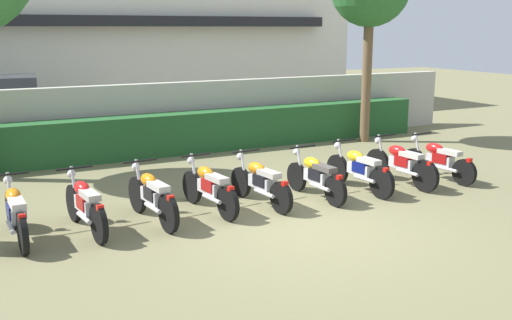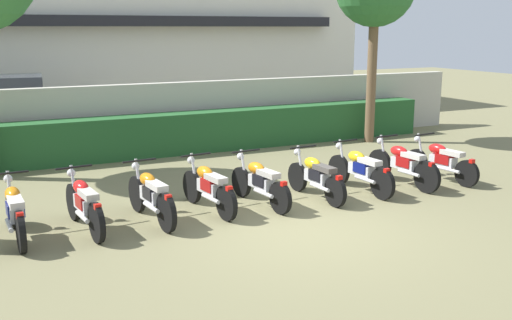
{
  "view_description": "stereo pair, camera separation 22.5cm",
  "coord_description": "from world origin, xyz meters",
  "px_view_note": "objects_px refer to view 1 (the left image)",
  "views": [
    {
      "loc": [
        -4.87,
        -7.8,
        3.2
      ],
      "look_at": [
        0.0,
        1.74,
        0.79
      ],
      "focal_mm": 41.32,
      "sensor_mm": 36.0,
      "label": 1
    },
    {
      "loc": [
        -4.66,
        -7.9,
        3.2
      ],
      "look_at": [
        0.0,
        1.74,
        0.79
      ],
      "focal_mm": 41.32,
      "sensor_mm": 36.0,
      "label": 2
    }
  ],
  "objects_px": {
    "motorcycle_in_row_0": "(16,213)",
    "motorcycle_in_row_2": "(152,196)",
    "motorcycle_in_row_4": "(260,182)",
    "motorcycle_in_row_8": "(439,159)",
    "motorcycle_in_row_3": "(209,187)",
    "motorcycle_in_row_1": "(85,204)",
    "motorcycle_in_row_7": "(401,163)",
    "motorcycle_in_row_5": "(316,176)",
    "motorcycle_in_row_6": "(359,169)"
  },
  "relations": [
    {
      "from": "motorcycle_in_row_0",
      "to": "motorcycle_in_row_8",
      "type": "bearing_deg",
      "value": -92.73
    },
    {
      "from": "motorcycle_in_row_1",
      "to": "motorcycle_in_row_0",
      "type": "bearing_deg",
      "value": 81.32
    },
    {
      "from": "motorcycle_in_row_0",
      "to": "motorcycle_in_row_3",
      "type": "distance_m",
      "value": 3.2
    },
    {
      "from": "motorcycle_in_row_6",
      "to": "motorcycle_in_row_8",
      "type": "height_order",
      "value": "motorcycle_in_row_6"
    },
    {
      "from": "motorcycle_in_row_2",
      "to": "motorcycle_in_row_4",
      "type": "relative_size",
      "value": 1.02
    },
    {
      "from": "motorcycle_in_row_5",
      "to": "motorcycle_in_row_8",
      "type": "distance_m",
      "value": 3.15
    },
    {
      "from": "motorcycle_in_row_5",
      "to": "motorcycle_in_row_7",
      "type": "height_order",
      "value": "motorcycle_in_row_7"
    },
    {
      "from": "motorcycle_in_row_3",
      "to": "motorcycle_in_row_6",
      "type": "xyz_separation_m",
      "value": [
        3.18,
        -0.11,
        0.0
      ]
    },
    {
      "from": "motorcycle_in_row_7",
      "to": "motorcycle_in_row_8",
      "type": "distance_m",
      "value": 1.03
    },
    {
      "from": "motorcycle_in_row_1",
      "to": "motorcycle_in_row_5",
      "type": "xyz_separation_m",
      "value": [
        4.3,
        -0.05,
        -0.02
      ]
    },
    {
      "from": "motorcycle_in_row_3",
      "to": "motorcycle_in_row_1",
      "type": "bearing_deg",
      "value": 85.38
    },
    {
      "from": "motorcycle_in_row_3",
      "to": "motorcycle_in_row_7",
      "type": "xyz_separation_m",
      "value": [
        4.25,
        -0.11,
        0.01
      ]
    },
    {
      "from": "motorcycle_in_row_0",
      "to": "motorcycle_in_row_8",
      "type": "relative_size",
      "value": 0.99
    },
    {
      "from": "motorcycle_in_row_1",
      "to": "motorcycle_in_row_8",
      "type": "height_order",
      "value": "motorcycle_in_row_1"
    },
    {
      "from": "motorcycle_in_row_4",
      "to": "motorcycle_in_row_8",
      "type": "height_order",
      "value": "motorcycle_in_row_4"
    },
    {
      "from": "motorcycle_in_row_0",
      "to": "motorcycle_in_row_1",
      "type": "bearing_deg",
      "value": -94.86
    },
    {
      "from": "motorcycle_in_row_1",
      "to": "motorcycle_in_row_6",
      "type": "bearing_deg",
      "value": -96.23
    },
    {
      "from": "motorcycle_in_row_1",
      "to": "motorcycle_in_row_3",
      "type": "bearing_deg",
      "value": -93.56
    },
    {
      "from": "motorcycle_in_row_0",
      "to": "motorcycle_in_row_2",
      "type": "height_order",
      "value": "motorcycle_in_row_2"
    },
    {
      "from": "motorcycle_in_row_7",
      "to": "motorcycle_in_row_0",
      "type": "bearing_deg",
      "value": 84.14
    },
    {
      "from": "motorcycle_in_row_2",
      "to": "motorcycle_in_row_4",
      "type": "bearing_deg",
      "value": -94.92
    },
    {
      "from": "motorcycle_in_row_1",
      "to": "motorcycle_in_row_7",
      "type": "bearing_deg",
      "value": -96.2
    },
    {
      "from": "motorcycle_in_row_6",
      "to": "motorcycle_in_row_4",
      "type": "bearing_deg",
      "value": 84.44
    },
    {
      "from": "motorcycle_in_row_0",
      "to": "motorcycle_in_row_1",
      "type": "relative_size",
      "value": 0.98
    },
    {
      "from": "motorcycle_in_row_7",
      "to": "motorcycle_in_row_8",
      "type": "xyz_separation_m",
      "value": [
        1.03,
        -0.01,
        -0.02
      ]
    },
    {
      "from": "motorcycle_in_row_0",
      "to": "motorcycle_in_row_2",
      "type": "distance_m",
      "value": 2.12
    },
    {
      "from": "motorcycle_in_row_5",
      "to": "motorcycle_in_row_6",
      "type": "relative_size",
      "value": 0.94
    },
    {
      "from": "motorcycle_in_row_8",
      "to": "motorcycle_in_row_5",
      "type": "bearing_deg",
      "value": 83.59
    },
    {
      "from": "motorcycle_in_row_7",
      "to": "motorcycle_in_row_8",
      "type": "height_order",
      "value": "motorcycle_in_row_7"
    },
    {
      "from": "motorcycle_in_row_6",
      "to": "motorcycle_in_row_0",
      "type": "bearing_deg",
      "value": 85.16
    },
    {
      "from": "motorcycle_in_row_0",
      "to": "motorcycle_in_row_5",
      "type": "height_order",
      "value": "motorcycle_in_row_0"
    },
    {
      "from": "motorcycle_in_row_8",
      "to": "motorcycle_in_row_7",
      "type": "bearing_deg",
      "value": 82.43
    },
    {
      "from": "motorcycle_in_row_2",
      "to": "motorcycle_in_row_7",
      "type": "height_order",
      "value": "same"
    },
    {
      "from": "motorcycle_in_row_7",
      "to": "motorcycle_in_row_3",
      "type": "bearing_deg",
      "value": 83.13
    },
    {
      "from": "motorcycle_in_row_0",
      "to": "motorcycle_in_row_2",
      "type": "relative_size",
      "value": 0.98
    },
    {
      "from": "motorcycle_in_row_0",
      "to": "motorcycle_in_row_4",
      "type": "xyz_separation_m",
      "value": [
        4.19,
        -0.01,
        -0.01
      ]
    },
    {
      "from": "motorcycle_in_row_1",
      "to": "motorcycle_in_row_8",
      "type": "distance_m",
      "value": 7.45
    },
    {
      "from": "motorcycle_in_row_8",
      "to": "motorcycle_in_row_1",
      "type": "bearing_deg",
      "value": 82.85
    },
    {
      "from": "motorcycle_in_row_5",
      "to": "motorcycle_in_row_3",
      "type": "bearing_deg",
      "value": 82.4
    },
    {
      "from": "motorcycle_in_row_3",
      "to": "motorcycle_in_row_8",
      "type": "xyz_separation_m",
      "value": [
        5.28,
        -0.12,
        -0.01
      ]
    },
    {
      "from": "motorcycle_in_row_3",
      "to": "motorcycle_in_row_6",
      "type": "relative_size",
      "value": 0.96
    },
    {
      "from": "motorcycle_in_row_3",
      "to": "motorcycle_in_row_8",
      "type": "height_order",
      "value": "motorcycle_in_row_3"
    },
    {
      "from": "motorcycle_in_row_1",
      "to": "motorcycle_in_row_3",
      "type": "relative_size",
      "value": 1.02
    },
    {
      "from": "motorcycle_in_row_0",
      "to": "motorcycle_in_row_6",
      "type": "relative_size",
      "value": 0.97
    },
    {
      "from": "motorcycle_in_row_8",
      "to": "motorcycle_in_row_0",
      "type": "bearing_deg",
      "value": 82.55
    },
    {
      "from": "motorcycle_in_row_4",
      "to": "motorcycle_in_row_5",
      "type": "distance_m",
      "value": 1.15
    },
    {
      "from": "motorcycle_in_row_2",
      "to": "motorcycle_in_row_6",
      "type": "distance_m",
      "value": 4.26
    },
    {
      "from": "motorcycle_in_row_2",
      "to": "motorcycle_in_row_8",
      "type": "xyz_separation_m",
      "value": [
        6.35,
        -0.02,
        -0.02
      ]
    },
    {
      "from": "motorcycle_in_row_3",
      "to": "motorcycle_in_row_2",
      "type": "bearing_deg",
      "value": 88.24
    },
    {
      "from": "motorcycle_in_row_6",
      "to": "motorcycle_in_row_8",
      "type": "relative_size",
      "value": 1.02
    }
  ]
}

